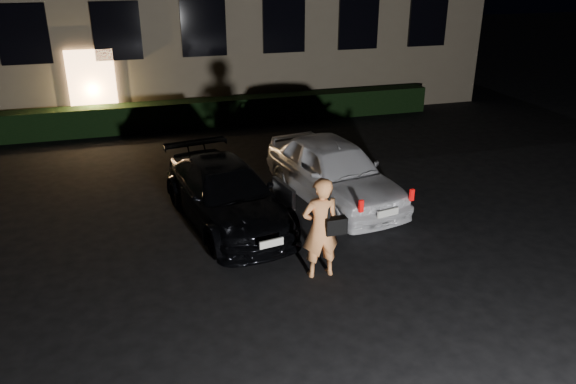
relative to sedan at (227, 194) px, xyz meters
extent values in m
plane|color=black|center=(0.78, -3.30, -0.61)|extent=(80.00, 80.00, 0.00)
cube|color=#FFB672|center=(-2.72, 7.64, 0.64)|extent=(1.40, 0.10, 2.50)
cube|color=black|center=(-4.42, 7.64, 2.39)|extent=(1.40, 0.10, 1.70)
cube|color=black|center=(-1.82, 7.64, 2.39)|extent=(1.40, 0.10, 1.70)
cube|color=black|center=(0.78, 7.64, 2.39)|extent=(1.40, 0.10, 1.70)
cube|color=black|center=(3.38, 7.64, 2.39)|extent=(1.40, 0.10, 1.70)
cube|color=black|center=(5.98, 7.64, 2.39)|extent=(1.40, 0.10, 1.70)
cube|color=black|center=(8.58, 7.64, 2.39)|extent=(1.40, 0.10, 1.70)
cube|color=black|center=(0.78, 7.20, -0.19)|extent=(15.00, 0.70, 0.85)
imported|color=black|center=(0.00, 0.00, 0.00)|extent=(2.43, 4.46, 1.23)
cube|color=white|center=(1.04, -0.60, 0.15)|extent=(0.23, 0.88, 0.41)
cube|color=silver|center=(0.38, -2.15, -0.08)|extent=(0.45, 0.12, 0.14)
imported|color=white|center=(2.48, 0.42, 0.10)|extent=(2.40, 4.40, 1.42)
cube|color=red|center=(2.25, -1.64, 0.16)|extent=(0.09, 0.07, 0.24)
cube|color=red|center=(3.42, -1.43, 0.16)|extent=(0.09, 0.07, 0.24)
cube|color=silver|center=(2.84, -1.59, -0.08)|extent=(0.47, 0.13, 0.14)
imported|color=#E38C4E|center=(1.14, -2.52, 0.29)|extent=(0.66, 0.44, 1.80)
cube|color=black|center=(1.36, -2.64, 0.35)|extent=(0.37, 0.17, 0.29)
cube|color=black|center=(1.24, -2.60, 0.76)|extent=(0.04, 0.06, 0.56)
camera|label=1|loc=(-1.73, -10.43, 4.49)|focal=35.00mm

